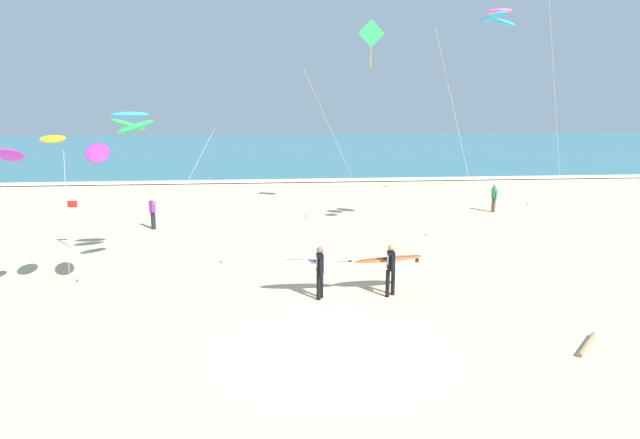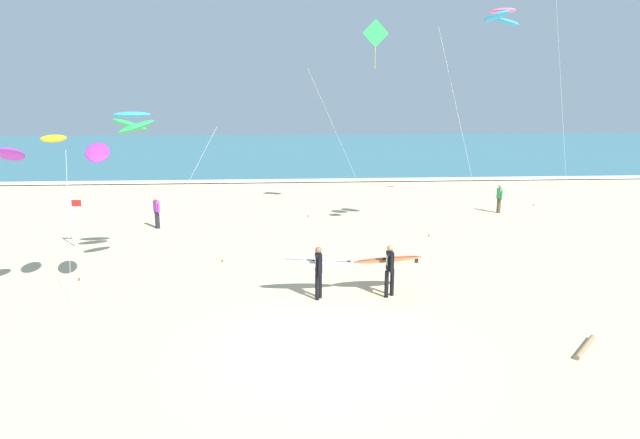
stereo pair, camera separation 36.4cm
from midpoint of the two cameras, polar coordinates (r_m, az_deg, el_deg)
ground_plane at (r=13.76m, az=1.56°, el=-13.72°), size 160.00×160.00×0.00m
ocean_water at (r=71.06m, az=-3.12°, el=7.62°), size 160.00×60.00×0.08m
shoreline_foam at (r=41.55m, az=-2.36°, el=4.21°), size 160.00×1.68×0.01m
surfer_lead at (r=17.15m, az=8.00°, el=-4.67°), size 2.24×0.93×1.71m
surfer_trailing at (r=16.77m, az=0.40°, el=-4.95°), size 2.43×0.93×1.71m
kite_arc_rose_mid at (r=23.77m, az=19.39°, el=19.84°), size 3.23×2.85×9.71m
kite_arc_cobalt_far at (r=19.55m, az=-18.96°, el=9.86°), size 3.80×2.82×5.76m
kite_diamond_emerald_high at (r=28.87m, az=6.17°, el=18.70°), size 4.23×0.36×10.21m
kite_arc_golden_low at (r=17.10m, az=-26.05°, el=6.86°), size 3.21×3.37×5.16m
bystander_green_top at (r=31.32m, az=19.01°, el=2.14°), size 0.23×0.49×1.59m
bystander_purple_top at (r=27.09m, az=-16.75°, el=0.76°), size 0.36×0.39×1.59m
lifeguard_flag at (r=24.78m, az=-24.55°, el=0.17°), size 0.45×0.05×2.10m
driftwood_log at (r=15.33m, az=27.20°, el=-12.07°), size 1.15×1.19×0.13m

